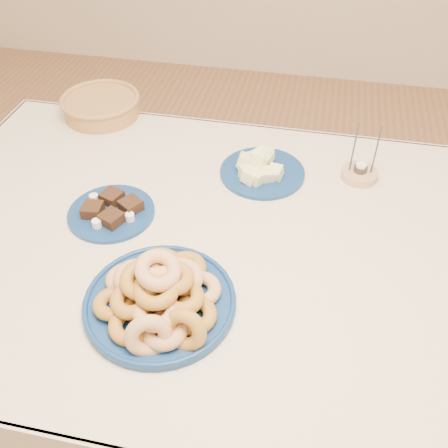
{
  "coord_description": "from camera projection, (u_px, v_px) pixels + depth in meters",
  "views": [
    {
      "loc": [
        0.17,
        -0.88,
        1.63
      ],
      "look_at": [
        0.0,
        -0.05,
        0.85
      ],
      "focal_mm": 40.0,
      "sensor_mm": 36.0,
      "label": 1
    }
  ],
  "objects": [
    {
      "name": "ground",
      "position": [
        227.0,
        391.0,
        1.76
      ],
      "size": [
        5.0,
        5.0,
        0.0
      ],
      "primitive_type": "plane",
      "color": "#956846",
      "rests_on": "ground"
    },
    {
      "name": "dining_table",
      "position": [
        228.0,
        268.0,
        1.32
      ],
      "size": [
        1.71,
        1.11,
        0.75
      ],
      "color": "brown",
      "rests_on": "ground"
    },
    {
      "name": "donut_platter",
      "position": [
        159.0,
        296.0,
        1.07
      ],
      "size": [
        0.41,
        0.41,
        0.15
      ],
      "rotation": [
        0.0,
        0.0,
        0.27
      ],
      "color": "navy",
      "rests_on": "dining_table"
    },
    {
      "name": "melon_plate",
      "position": [
        260.0,
        169.0,
        1.43
      ],
      "size": [
        0.33,
        0.33,
        0.08
      ],
      "rotation": [
        0.0,
        0.0,
        -0.43
      ],
      "color": "navy",
      "rests_on": "dining_table"
    },
    {
      "name": "brownie_plate",
      "position": [
        111.0,
        211.0,
        1.31
      ],
      "size": [
        0.27,
        0.27,
        0.04
      ],
      "rotation": [
        0.0,
        0.0,
        -0.2
      ],
      "color": "navy",
      "rests_on": "dining_table"
    },
    {
      "name": "wicker_basket",
      "position": [
        101.0,
        105.0,
        1.67
      ],
      "size": [
        0.35,
        0.35,
        0.07
      ],
      "rotation": [
        0.0,
        0.0,
        -0.4
      ],
      "color": "olive",
      "rests_on": "dining_table"
    },
    {
      "name": "candle_holder",
      "position": [
        360.0,
        173.0,
        1.43
      ],
      "size": [
        0.1,
        0.1,
        0.17
      ],
      "rotation": [
        0.0,
        0.0,
        -0.01
      ],
      "color": "tan",
      "rests_on": "dining_table"
    }
  ]
}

